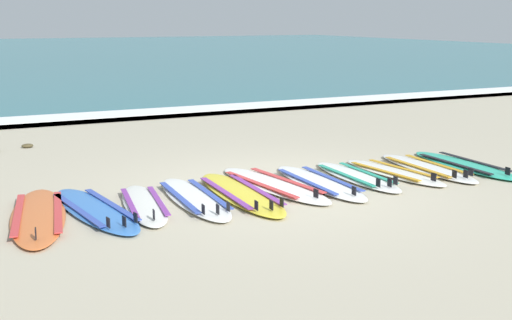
{
  "coord_description": "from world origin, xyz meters",
  "views": [
    {
      "loc": [
        -4.03,
        -7.69,
        2.27
      ],
      "look_at": [
        0.0,
        0.76,
        0.25
      ],
      "focal_mm": 46.4,
      "sensor_mm": 36.0,
      "label": 1
    }
  ],
  "objects_px": {
    "surfboard_10": "(464,165)",
    "surfboard_8": "(393,172)",
    "surfboard_9": "(427,168)",
    "surfboard_1": "(95,210)",
    "surfboard_3": "(194,198)",
    "surfboard_0": "(38,215)",
    "surfboard_2": "(144,204)",
    "surfboard_7": "(356,176)",
    "surfboard_4": "(241,193)",
    "surfboard_5": "(273,185)",
    "surfboard_6": "(319,182)"
  },
  "relations": [
    {
      "from": "surfboard_0",
      "to": "surfboard_4",
      "type": "distance_m",
      "value": 2.51
    },
    {
      "from": "surfboard_10",
      "to": "surfboard_8",
      "type": "bearing_deg",
      "value": 176.76
    },
    {
      "from": "surfboard_4",
      "to": "surfboard_0",
      "type": "bearing_deg",
      "value": 177.33
    },
    {
      "from": "surfboard_9",
      "to": "surfboard_10",
      "type": "xyz_separation_m",
      "value": [
        0.66,
        -0.09,
        -0.0
      ]
    },
    {
      "from": "surfboard_4",
      "to": "surfboard_9",
      "type": "bearing_deg",
      "value": 2.44
    },
    {
      "from": "surfboard_0",
      "to": "surfboard_2",
      "type": "distance_m",
      "value": 1.24
    },
    {
      "from": "surfboard_8",
      "to": "surfboard_9",
      "type": "relative_size",
      "value": 0.94
    },
    {
      "from": "surfboard_5",
      "to": "surfboard_8",
      "type": "distance_m",
      "value": 1.94
    },
    {
      "from": "surfboard_3",
      "to": "surfboard_6",
      "type": "relative_size",
      "value": 1.01
    },
    {
      "from": "surfboard_2",
      "to": "surfboard_9",
      "type": "xyz_separation_m",
      "value": [
        4.44,
        0.1,
        0.0
      ]
    },
    {
      "from": "surfboard_0",
      "to": "surfboard_9",
      "type": "distance_m",
      "value": 5.68
    },
    {
      "from": "surfboard_2",
      "to": "surfboard_3",
      "type": "height_order",
      "value": "same"
    },
    {
      "from": "surfboard_0",
      "to": "surfboard_6",
      "type": "distance_m",
      "value": 3.73
    },
    {
      "from": "surfboard_3",
      "to": "surfboard_4",
      "type": "xyz_separation_m",
      "value": [
        0.62,
        -0.05,
        -0.0
      ]
    },
    {
      "from": "surfboard_3",
      "to": "surfboard_5",
      "type": "xyz_separation_m",
      "value": [
        1.21,
        0.17,
        -0.0
      ]
    },
    {
      "from": "surfboard_0",
      "to": "surfboard_3",
      "type": "bearing_deg",
      "value": -2.06
    },
    {
      "from": "surfboard_4",
      "to": "surfboard_5",
      "type": "xyz_separation_m",
      "value": [
        0.59,
        0.22,
        -0.0
      ]
    },
    {
      "from": "surfboard_0",
      "to": "surfboard_6",
      "type": "relative_size",
      "value": 1.13
    },
    {
      "from": "surfboard_1",
      "to": "surfboard_8",
      "type": "bearing_deg",
      "value": 0.69
    },
    {
      "from": "surfboard_3",
      "to": "surfboard_7",
      "type": "relative_size",
      "value": 1.1
    },
    {
      "from": "surfboard_0",
      "to": "surfboard_4",
      "type": "bearing_deg",
      "value": -2.67
    },
    {
      "from": "surfboard_9",
      "to": "surfboard_4",
      "type": "bearing_deg",
      "value": -177.56
    },
    {
      "from": "surfboard_0",
      "to": "surfboard_2",
      "type": "height_order",
      "value": "same"
    },
    {
      "from": "surfboard_1",
      "to": "surfboard_9",
      "type": "relative_size",
      "value": 1.08
    },
    {
      "from": "surfboard_7",
      "to": "surfboard_10",
      "type": "distance_m",
      "value": 1.94
    },
    {
      "from": "surfboard_8",
      "to": "surfboard_4",
      "type": "bearing_deg",
      "value": -177.28
    },
    {
      "from": "surfboard_5",
      "to": "surfboard_7",
      "type": "distance_m",
      "value": 1.3
    },
    {
      "from": "surfboard_5",
      "to": "surfboard_7",
      "type": "relative_size",
      "value": 1.2
    },
    {
      "from": "surfboard_7",
      "to": "surfboard_9",
      "type": "relative_size",
      "value": 0.94
    },
    {
      "from": "surfboard_10",
      "to": "surfboard_0",
      "type": "bearing_deg",
      "value": 179.37
    },
    {
      "from": "surfboard_1",
      "to": "surfboard_3",
      "type": "height_order",
      "value": "same"
    },
    {
      "from": "surfboard_4",
      "to": "surfboard_8",
      "type": "xyz_separation_m",
      "value": [
        2.53,
        0.12,
        -0.0
      ]
    },
    {
      "from": "surfboard_1",
      "to": "surfboard_10",
      "type": "xyz_separation_m",
      "value": [
        5.69,
        -0.02,
        -0.0
      ]
    },
    {
      "from": "surfboard_1",
      "to": "surfboard_3",
      "type": "distance_m",
      "value": 1.25
    },
    {
      "from": "surfboard_5",
      "to": "surfboard_9",
      "type": "relative_size",
      "value": 1.13
    },
    {
      "from": "surfboard_0",
      "to": "surfboard_3",
      "type": "distance_m",
      "value": 1.89
    },
    {
      "from": "surfboard_3",
      "to": "surfboard_6",
      "type": "height_order",
      "value": "same"
    },
    {
      "from": "surfboard_5",
      "to": "surfboard_9",
      "type": "height_order",
      "value": "same"
    },
    {
      "from": "surfboard_4",
      "to": "surfboard_6",
      "type": "xyz_separation_m",
      "value": [
        1.22,
        0.07,
        -0.0
      ]
    },
    {
      "from": "surfboard_2",
      "to": "surfboard_6",
      "type": "bearing_deg",
      "value": 0.63
    },
    {
      "from": "surfboard_0",
      "to": "surfboard_8",
      "type": "distance_m",
      "value": 5.04
    },
    {
      "from": "surfboard_9",
      "to": "surfboard_8",
      "type": "bearing_deg",
      "value": -178.64
    },
    {
      "from": "surfboard_4",
      "to": "surfboard_8",
      "type": "distance_m",
      "value": 2.53
    },
    {
      "from": "surfboard_7",
      "to": "surfboard_6",
      "type": "bearing_deg",
      "value": -174.01
    },
    {
      "from": "surfboard_3",
      "to": "surfboard_8",
      "type": "xyz_separation_m",
      "value": [
        3.15,
        0.07,
        -0.0
      ]
    },
    {
      "from": "surfboard_6",
      "to": "surfboard_9",
      "type": "distance_m",
      "value": 1.95
    },
    {
      "from": "surfboard_6",
      "to": "surfboard_10",
      "type": "xyz_separation_m",
      "value": [
        2.6,
        -0.02,
        -0.0
      ]
    },
    {
      "from": "surfboard_9",
      "to": "surfboard_0",
      "type": "bearing_deg",
      "value": -179.81
    },
    {
      "from": "surfboard_2",
      "to": "surfboard_4",
      "type": "distance_m",
      "value": 1.28
    },
    {
      "from": "surfboard_1",
      "to": "surfboard_10",
      "type": "bearing_deg",
      "value": -0.21
    }
  ]
}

